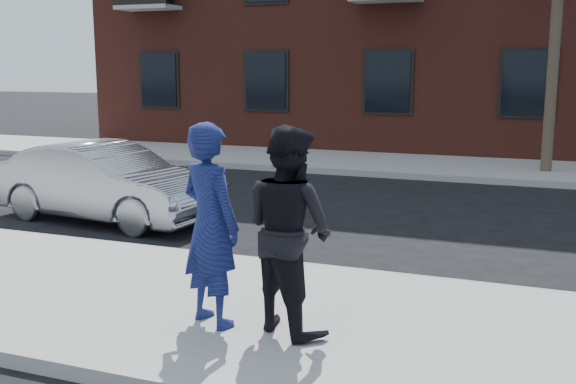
% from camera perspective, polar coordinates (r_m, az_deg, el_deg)
% --- Properties ---
extents(ground, '(100.00, 100.00, 0.00)m').
position_cam_1_polar(ground, '(8.20, -13.56, -8.59)').
color(ground, black).
rests_on(ground, ground).
extents(near_sidewalk, '(50.00, 3.50, 0.15)m').
position_cam_1_polar(near_sidewalk, '(7.98, -14.61, -8.60)').
color(near_sidewalk, gray).
rests_on(near_sidewalk, ground).
extents(near_curb, '(50.00, 0.10, 0.15)m').
position_cam_1_polar(near_curb, '(9.42, -8.22, -5.38)').
color(near_curb, '#999691').
rests_on(near_curb, ground).
extents(far_sidewalk, '(50.00, 3.50, 0.15)m').
position_cam_1_polar(far_sidewalk, '(18.32, 6.76, 2.46)').
color(far_sidewalk, gray).
rests_on(far_sidewalk, ground).
extents(far_curb, '(50.00, 0.10, 0.15)m').
position_cam_1_polar(far_curb, '(16.60, 5.21, 1.65)').
color(far_curb, '#999691').
rests_on(far_curb, ground).
extents(silver_sedan, '(4.25, 1.90, 1.35)m').
position_cam_1_polar(silver_sedan, '(12.03, -15.25, 0.78)').
color(silver_sedan, '#999BA3').
rests_on(silver_sedan, ground).
extents(man_hoodie, '(0.86, 0.73, 1.99)m').
position_cam_1_polar(man_hoodie, '(6.55, -6.59, -2.77)').
color(man_hoodie, navy).
rests_on(man_hoodie, near_sidewalk).
extents(man_peacoat, '(1.20, 1.11, 1.98)m').
position_cam_1_polar(man_peacoat, '(6.36, 0.08, -3.19)').
color(man_peacoat, black).
rests_on(man_peacoat, near_sidewalk).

